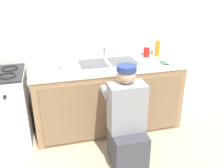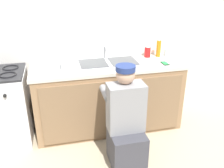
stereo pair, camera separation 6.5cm
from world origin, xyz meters
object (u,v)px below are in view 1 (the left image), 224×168
soap_bottle_orange (157,48)px  water_glass (165,52)px  plumber_person (127,125)px  soda_cup_red (146,51)px  dish_rack_tray (51,69)px  cell_phone (164,63)px  stove_range (3,109)px  sink_double_basin (108,63)px

soap_bottle_orange → water_glass: size_ratio=2.50×
plumber_person → soda_cup_red: (0.56, 0.91, 0.50)m
dish_rack_tray → cell_phone: size_ratio=2.00×
dish_rack_tray → cell_phone: bearing=-4.2°
plumber_person → cell_phone: size_ratio=7.89×
plumber_person → water_glass: bearing=47.1°
soda_cup_red → plumber_person: bearing=-121.6°
water_glass → soap_bottle_orange: bearing=177.0°
stove_range → soda_cup_red: bearing=5.6°
cell_phone → water_glass: water_glass is taller
sink_double_basin → soda_cup_red: sink_double_basin is taller
plumber_person → sink_double_basin: bearing=91.9°
stove_range → sink_double_basin: bearing=0.1°
cell_phone → soap_bottle_orange: (0.04, 0.30, 0.11)m
dish_rack_tray → sink_double_basin: bearing=2.6°
cell_phone → soap_bottle_orange: soap_bottle_orange is taller
sink_double_basin → plumber_person: size_ratio=0.72×
plumber_person → cell_phone: (0.68, 0.60, 0.44)m
dish_rack_tray → soap_bottle_orange: soap_bottle_orange is taller
stove_range → water_glass: bearing=4.4°
soap_bottle_orange → soda_cup_red: size_ratio=1.64×
sink_double_basin → water_glass: 0.87m
stove_range → dish_rack_tray: 0.76m
sink_double_basin → dish_rack_tray: sink_double_basin is taller
stove_range → plumber_person: 1.51m
stove_range → cell_phone: stove_range is taller
soap_bottle_orange → soda_cup_red: bearing=175.2°
soda_cup_red → water_glass: bearing=-4.0°
soap_bottle_orange → water_glass: (0.12, -0.01, -0.06)m
stove_range → soap_bottle_orange: size_ratio=3.66×
plumber_person → dish_rack_tray: plumber_person is taller
soda_cup_red → dish_rack_tray: bearing=-170.5°
stove_range → plumber_person: size_ratio=0.83×
stove_range → dish_rack_tray: bearing=-2.8°
dish_rack_tray → soda_cup_red: bearing=9.5°
sink_double_basin → plumber_person: 0.86m
soap_bottle_orange → soda_cup_red: soap_bottle_orange is taller
plumber_person → soap_bottle_orange: (0.71, 0.90, 0.54)m
stove_range → cell_phone: bearing=-3.7°
dish_rack_tray → soap_bottle_orange: size_ratio=1.12×
sink_double_basin → stove_range: bearing=-179.9°
cell_phone → dish_rack_tray: bearing=175.8°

